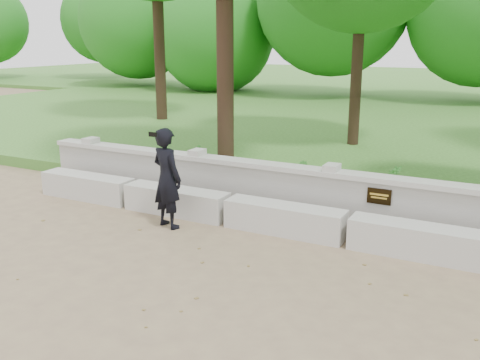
% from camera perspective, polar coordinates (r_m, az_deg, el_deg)
% --- Properties ---
extents(ground, '(80.00, 80.00, 0.00)m').
position_cam_1_polar(ground, '(6.42, 6.39, -12.37)').
color(ground, '#8D7A56').
rests_on(ground, ground).
extents(lawn, '(40.00, 22.00, 0.25)m').
position_cam_1_polar(lawn, '(19.65, 21.45, 5.72)').
color(lawn, '#345B1F').
rests_on(lawn, ground).
extents(concrete_bench, '(11.90, 0.45, 0.45)m').
position_cam_1_polar(concrete_bench, '(7.99, 11.41, -5.18)').
color(concrete_bench, '#B6B3AC').
rests_on(concrete_bench, ground).
extents(parapet_wall, '(12.50, 0.35, 0.90)m').
position_cam_1_polar(parapet_wall, '(8.56, 12.81, -2.21)').
color(parapet_wall, '#ABA8A1').
rests_on(parapet_wall, ground).
extents(man_main, '(0.67, 0.62, 1.60)m').
position_cam_1_polar(man_main, '(8.45, -7.79, 0.19)').
color(man_main, black).
rests_on(man_main, ground).
extents(shrub_a, '(0.33, 0.30, 0.52)m').
position_cam_1_polar(shrub_a, '(11.18, -4.42, 2.39)').
color(shrub_a, '#337B29').
rests_on(shrub_a, lawn).
extents(shrub_b, '(0.34, 0.36, 0.52)m').
position_cam_1_polar(shrub_b, '(9.77, 6.47, 0.50)').
color(shrub_b, '#337B29').
rests_on(shrub_b, lawn).
extents(shrub_d, '(0.39, 0.39, 0.52)m').
position_cam_1_polar(shrub_d, '(9.75, 16.13, -0.05)').
color(shrub_d, '#337B29').
rests_on(shrub_d, lawn).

